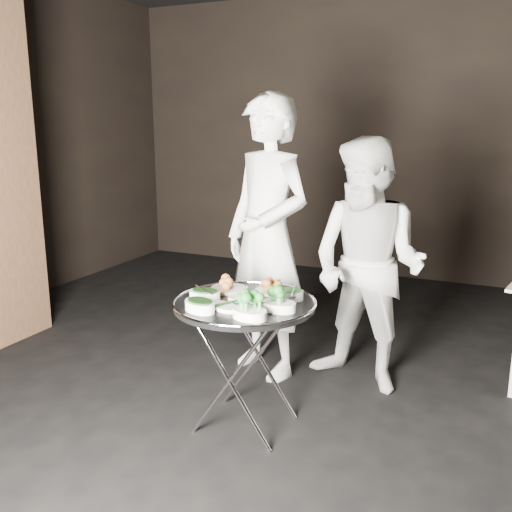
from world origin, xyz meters
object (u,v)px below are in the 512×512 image
at_px(tray_stand, 245,359).
at_px(waiter_left, 267,238).
at_px(serving_tray, 244,303).
at_px(waiter_right, 367,266).

relative_size(tray_stand, waiter_left, 0.38).
bearing_deg(serving_tray, waiter_right, 58.61).
xyz_separation_m(tray_stand, serving_tray, (-0.00, -0.00, 0.32)).
height_order(tray_stand, waiter_left, waiter_left).
bearing_deg(waiter_left, tray_stand, -51.71).
height_order(tray_stand, waiter_right, waiter_right).
relative_size(serving_tray, waiter_left, 0.42).
bearing_deg(tray_stand, waiter_left, 103.94).
relative_size(tray_stand, serving_tray, 0.92).
relative_size(waiter_left, waiter_right, 1.17).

